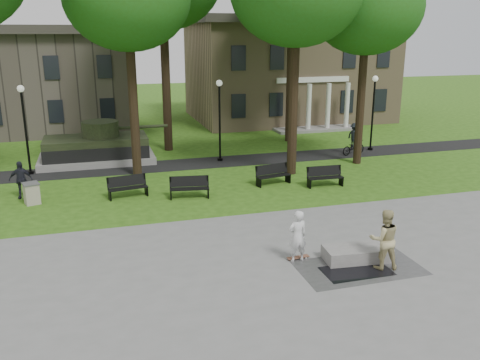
% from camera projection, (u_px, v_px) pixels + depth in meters
% --- Properties ---
extents(ground, '(120.00, 120.00, 0.00)m').
position_uv_depth(ground, '(289.00, 240.00, 18.64)').
color(ground, '#2B5113').
rests_on(ground, ground).
extents(plaza, '(22.00, 16.00, 0.02)m').
position_uv_depth(plaza, '(355.00, 308.00, 14.03)').
color(plaza, gray).
rests_on(plaza, ground).
extents(footpath, '(44.00, 2.60, 0.01)m').
position_uv_depth(footpath, '(213.00, 162.00, 29.69)').
color(footpath, black).
rests_on(footpath, ground).
extents(building_right, '(17.00, 12.00, 8.60)m').
position_uv_depth(building_right, '(287.00, 68.00, 44.06)').
color(building_right, '#9E8460').
rests_on(building_right, ground).
extents(building_left, '(15.00, 10.00, 7.20)m').
position_uv_depth(building_left, '(30.00, 82.00, 39.08)').
color(building_left, '#4C443D').
rests_on(building_left, ground).
extents(tree_3, '(6.00, 6.00, 11.19)m').
position_uv_depth(tree_3, '(367.00, 7.00, 27.13)').
color(tree_3, black).
rests_on(tree_3, ground).
extents(lamp_left, '(0.36, 0.36, 4.73)m').
position_uv_depth(lamp_left, '(25.00, 123.00, 26.49)').
color(lamp_left, black).
rests_on(lamp_left, ground).
extents(lamp_mid, '(0.36, 0.36, 4.73)m').
position_uv_depth(lamp_mid, '(220.00, 114.00, 29.32)').
color(lamp_mid, black).
rests_on(lamp_mid, ground).
extents(lamp_right, '(0.36, 0.36, 4.73)m').
position_uv_depth(lamp_right, '(373.00, 107.00, 32.01)').
color(lamp_right, black).
rests_on(lamp_right, ground).
extents(tank_monument, '(7.45, 3.40, 2.40)m').
position_uv_depth(tank_monument, '(97.00, 148.00, 29.56)').
color(tank_monument, gray).
rests_on(tank_monument, ground).
extents(puddle, '(2.20, 1.20, 0.00)m').
position_uv_depth(puddle, '(357.00, 271.00, 16.18)').
color(puddle, black).
rests_on(puddle, plaza).
extents(concrete_block, '(2.28, 1.20, 0.45)m').
position_uv_depth(concrete_block, '(357.00, 253.00, 16.93)').
color(concrete_block, gray).
rests_on(concrete_block, plaza).
extents(skateboard, '(0.79, 0.27, 0.07)m').
position_uv_depth(skateboard, '(298.00, 258.00, 17.05)').
color(skateboard, brown).
rests_on(skateboard, plaza).
extents(skateboarder, '(0.68, 0.47, 1.78)m').
position_uv_depth(skateboarder, '(297.00, 236.00, 16.65)').
color(skateboarder, silver).
rests_on(skateboarder, plaza).
extents(friend_watching, '(1.12, 0.95, 2.00)m').
position_uv_depth(friend_watching, '(384.00, 239.00, 16.14)').
color(friend_watching, tan).
rests_on(friend_watching, plaza).
extents(pedestrian_walker, '(1.06, 0.52, 1.74)m').
position_uv_depth(pedestrian_walker, '(21.00, 180.00, 23.13)').
color(pedestrian_walker, black).
rests_on(pedestrian_walker, ground).
extents(cyclist, '(1.85, 1.11, 1.98)m').
position_uv_depth(cyclist, '(354.00, 142.00, 31.37)').
color(cyclist, black).
rests_on(cyclist, ground).
extents(park_bench_0, '(1.85, 0.82, 1.00)m').
position_uv_depth(park_bench_0, '(128.00, 186.00, 23.36)').
color(park_bench_0, black).
rests_on(park_bench_0, ground).
extents(park_bench_1, '(1.85, 0.79, 1.00)m').
position_uv_depth(park_bench_1, '(189.00, 187.00, 23.26)').
color(park_bench_1, black).
rests_on(park_bench_1, ground).
extents(park_bench_2, '(1.85, 0.86, 1.00)m').
position_uv_depth(park_bench_2, '(273.00, 174.00, 25.33)').
color(park_bench_2, black).
rests_on(park_bench_2, ground).
extents(park_bench_3, '(1.82, 0.59, 1.00)m').
position_uv_depth(park_bench_3, '(325.00, 176.00, 25.02)').
color(park_bench_3, black).
rests_on(park_bench_3, ground).
extents(trash_bin, '(0.83, 0.83, 0.96)m').
position_uv_depth(trash_bin, '(32.00, 193.00, 22.45)').
color(trash_bin, '#A69F88').
rests_on(trash_bin, ground).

